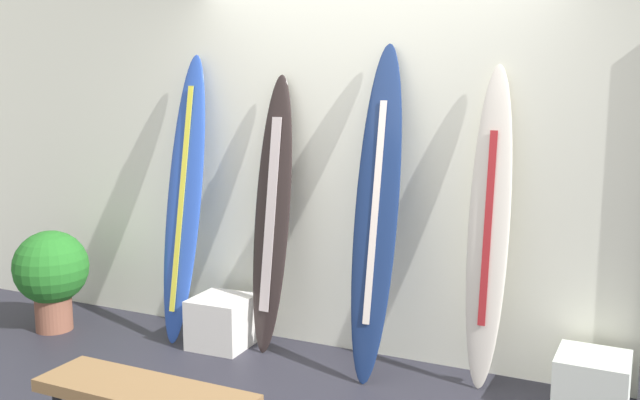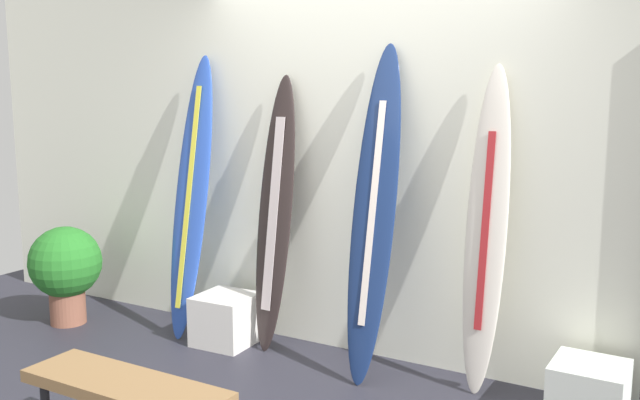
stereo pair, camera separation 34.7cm
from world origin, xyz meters
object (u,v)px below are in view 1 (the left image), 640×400
surfboard_navy (376,212)px  display_block_center (222,322)px  surfboard_charcoal (272,217)px  surfboard_ivory (488,231)px  surfboard_cobalt (184,199)px  potted_plant (51,272)px  display_block_left (592,383)px  bench (145,398)px

surfboard_navy → display_block_center: surfboard_navy is taller
surfboard_charcoal → surfboard_ivory: bearing=1.4°
surfboard_charcoal → surfboard_navy: size_ratio=0.91×
surfboard_cobalt → display_block_center: size_ratio=5.05×
surfboard_cobalt → surfboard_ivory: bearing=2.8°
surfboard_cobalt → potted_plant: size_ratio=2.69×
surfboard_charcoal → potted_plant: bearing=-166.5°
surfboard_ivory → potted_plant: size_ratio=2.56×
display_block_center → surfboard_cobalt: bearing=169.6°
display_block_left → bench: bearing=-138.8°
display_block_left → display_block_center: (-2.44, -0.05, 0.01)m
bench → surfboard_navy: bearing=71.7°
surfboard_navy → surfboard_cobalt: bearing=179.3°
surfboard_navy → display_block_center: 1.43m
surfboard_cobalt → potted_plant: 1.19m
surfboard_ivory → bench: bearing=-124.9°
surfboard_ivory → potted_plant: (-3.13, -0.44, -0.51)m
surfboard_navy → display_block_left: 1.57m
surfboard_ivory → surfboard_cobalt: bearing=-177.2°
surfboard_ivory → surfboard_charcoal: bearing=-178.6°
potted_plant → surfboard_cobalt: bearing=18.5°
surfboard_cobalt → display_block_center: surfboard_cobalt is taller
surfboard_charcoal → surfboard_navy: (0.79, -0.09, 0.11)m
surfboard_charcoal → display_block_left: surfboard_charcoal is taller
surfboard_cobalt → display_block_center: bearing=-10.4°
display_block_center → potted_plant: potted_plant is taller
surfboard_cobalt → surfboard_ivory: 2.15m
display_block_center → bench: 1.68m
surfboard_ivory → potted_plant: bearing=-172.1°
surfboard_cobalt → surfboard_navy: (1.47, -0.02, 0.02)m
surfboard_ivory → display_block_center: bearing=-174.7°
surfboard_navy → display_block_center: size_ratio=5.15×
display_block_left → bench: bench is taller
potted_plant → display_block_left: bearing=4.8°
display_block_left → bench: size_ratio=0.37×
display_block_left → display_block_center: display_block_center is taller
surfboard_charcoal → display_block_center: (-0.34, -0.13, -0.76)m
surfboard_cobalt → surfboard_navy: 1.47m
surfboard_charcoal → surfboard_ivory: surfboard_ivory is taller
surfboard_charcoal → bench: (0.27, -1.69, -0.55)m
display_block_left → potted_plant: potted_plant is taller
surfboard_cobalt → display_block_left: surfboard_cobalt is taller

